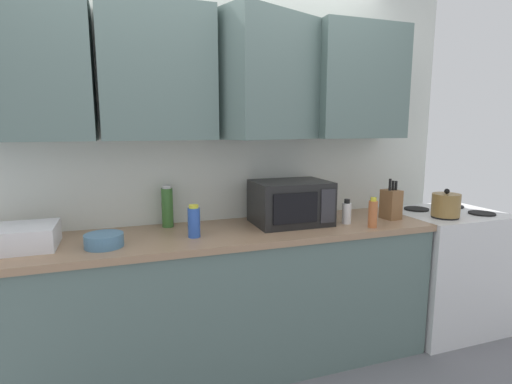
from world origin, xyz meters
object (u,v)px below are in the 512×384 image
(dish_rack, at_px, (17,238))
(bottle_blue_cleaner, at_px, (194,222))
(bottle_spice_jar, at_px, (373,213))
(kettle, at_px, (446,205))
(bowl_ceramic_small, at_px, (104,240))
(stove_range, at_px, (444,269))
(bottle_green_oil, at_px, (167,207))
(microwave, at_px, (290,202))
(bottle_white_jar, at_px, (347,213))
(knife_block, at_px, (391,204))

(dish_rack, height_order, bottle_blue_cleaner, bottle_blue_cleaner)
(bottle_blue_cleaner, height_order, bottle_spice_jar, bottle_spice_jar)
(kettle, distance_m, dish_rack, 2.65)
(bottle_spice_jar, bearing_deg, bowl_ceramic_small, 175.96)
(stove_range, relative_size, bottle_green_oil, 3.43)
(microwave, height_order, bottle_spice_jar, microwave)
(microwave, bearing_deg, bottle_blue_cleaner, -169.85)
(kettle, distance_m, bowl_ceramic_small, 2.23)
(microwave, xyz_separation_m, dish_rack, (-1.56, -0.04, -0.08))
(stove_range, height_order, bottle_green_oil, bottle_green_oil)
(bottle_blue_cleaner, height_order, bottle_white_jar, bottle_blue_cleaner)
(dish_rack, relative_size, bottle_green_oil, 1.43)
(knife_block, relative_size, bowl_ceramic_small, 1.41)
(knife_block, distance_m, bottle_blue_cleaner, 1.36)
(bottle_blue_cleaner, bearing_deg, microwave, 10.15)
(microwave, relative_size, bottle_blue_cleaner, 2.55)
(dish_rack, relative_size, knife_block, 1.36)
(knife_block, height_order, bottle_white_jar, knife_block)
(bottle_green_oil, distance_m, bottle_white_jar, 1.15)
(knife_block, distance_m, bowl_ceramic_small, 1.85)
(microwave, distance_m, knife_block, 0.72)
(dish_rack, bearing_deg, knife_block, -1.52)
(bottle_blue_cleaner, distance_m, bottle_spice_jar, 1.11)
(kettle, bearing_deg, bottle_green_oil, 168.59)
(bottle_green_oil, bearing_deg, stove_range, -6.61)
(kettle, distance_m, bottle_blue_cleaner, 1.74)
(knife_block, bearing_deg, bowl_ceramic_small, -178.46)
(stove_range, relative_size, bottle_blue_cleaner, 4.85)
(stove_range, height_order, kettle, kettle)
(bottle_spice_jar, distance_m, bowl_ceramic_small, 1.59)
(stove_range, distance_m, bottle_spice_jar, 0.99)
(kettle, bearing_deg, bottle_white_jar, 174.04)
(microwave, relative_size, bottle_white_jar, 2.95)
(kettle, height_order, bottle_spice_jar, kettle)
(dish_rack, bearing_deg, bottle_green_oil, 15.21)
(stove_range, bearing_deg, microwave, 177.27)
(knife_block, relative_size, bottle_blue_cleaner, 1.49)
(bottle_spice_jar, distance_m, bottle_white_jar, 0.17)
(knife_block, bearing_deg, kettle, -14.74)
(kettle, xyz_separation_m, knife_block, (-0.38, 0.10, 0.01))
(microwave, distance_m, bottle_blue_cleaner, 0.66)
(stove_range, distance_m, microwave, 1.39)
(dish_rack, xyz_separation_m, knife_block, (2.27, -0.06, 0.04))
(microwave, relative_size, knife_block, 1.72)
(bowl_ceramic_small, bearing_deg, bottle_white_jar, 1.04)
(bottle_green_oil, distance_m, bottle_blue_cleaner, 0.32)
(bottle_blue_cleaner, xyz_separation_m, bowl_ceramic_small, (-0.48, -0.03, -0.06))
(bottle_spice_jar, bearing_deg, knife_block, 31.72)
(knife_block, relative_size, bottle_spice_jar, 1.46)
(microwave, bearing_deg, dish_rack, -178.52)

